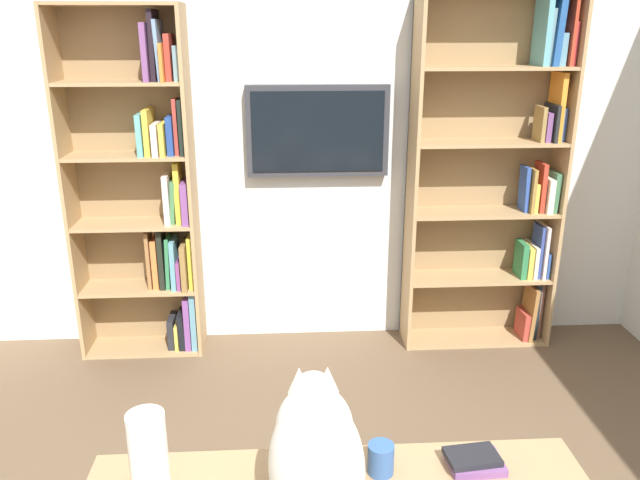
# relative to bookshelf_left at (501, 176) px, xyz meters

# --- Properties ---
(wall_back) EXTENTS (4.52, 0.06, 2.70)m
(wall_back) POSITION_rel_bookshelf_left_xyz_m (1.19, -0.16, 0.24)
(wall_back) COLOR silver
(wall_back) RESTS_ON ground
(bookshelf_left) EXTENTS (0.94, 0.28, 2.22)m
(bookshelf_left) POSITION_rel_bookshelf_left_xyz_m (0.00, 0.00, 0.00)
(bookshelf_left) COLOR tan
(bookshelf_left) RESTS_ON ground
(bookshelf_right) EXTENTS (0.75, 0.28, 2.13)m
(bookshelf_right) POSITION_rel_bookshelf_left_xyz_m (2.18, 0.01, -0.08)
(bookshelf_right) COLOR tan
(bookshelf_right) RESTS_ON ground
(wall_mounted_tv) EXTENTS (0.87, 0.07, 0.56)m
(wall_mounted_tv) POSITION_rel_bookshelf_left_xyz_m (1.14, -0.08, 0.28)
(wall_mounted_tv) COLOR #333338
(cat) EXTENTS (0.26, 0.60, 0.35)m
(cat) POSITION_rel_bookshelf_left_xyz_m (1.28, 2.30, -0.22)
(cat) COLOR silver
(cat) RESTS_ON desk
(paper_towel_roll) EXTENTS (0.11, 0.11, 0.25)m
(paper_towel_roll) POSITION_rel_bookshelf_left_xyz_m (1.76, 2.23, -0.27)
(paper_towel_roll) COLOR white
(paper_towel_roll) RESTS_ON desk
(coffee_mug) EXTENTS (0.08, 0.08, 0.10)m
(coffee_mug) POSITION_rel_bookshelf_left_xyz_m (1.08, 2.20, -0.35)
(coffee_mug) COLOR #335999
(coffee_mug) RESTS_ON desk
(desk_book_stack) EXTENTS (0.18, 0.13, 0.05)m
(desk_book_stack) POSITION_rel_bookshelf_left_xyz_m (0.79, 2.19, -0.37)
(desk_book_stack) COLOR #7A4C84
(desk_book_stack) RESTS_ON desk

